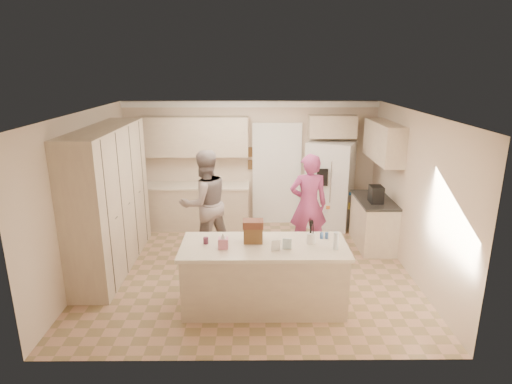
{
  "coord_description": "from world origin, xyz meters",
  "views": [
    {
      "loc": [
        0.05,
        -6.49,
        3.27
      ],
      "look_at": [
        0.1,
        0.35,
        1.25
      ],
      "focal_mm": 30.0,
      "sensor_mm": 36.0,
      "label": 1
    }
  ],
  "objects_px": {
    "coffee_maker": "(376,194)",
    "teen_boy": "(205,203)",
    "island_base": "(264,277)",
    "tissue_box": "(223,243)",
    "refrigerator": "(330,185)",
    "utensil_crock": "(311,238)",
    "dollhouse_body": "(253,235)",
    "teen_girl": "(308,205)"
  },
  "relations": [
    {
      "from": "dollhouse_body",
      "to": "teen_girl",
      "type": "distance_m",
      "value": 1.94
    },
    {
      "from": "refrigerator",
      "to": "utensil_crock",
      "type": "height_order",
      "value": "refrigerator"
    },
    {
      "from": "coffee_maker",
      "to": "teen_boy",
      "type": "distance_m",
      "value": 3.06
    },
    {
      "from": "dollhouse_body",
      "to": "coffee_maker",
      "type": "bearing_deg",
      "value": 39.29
    },
    {
      "from": "utensil_crock",
      "to": "tissue_box",
      "type": "distance_m",
      "value": 1.21
    },
    {
      "from": "dollhouse_body",
      "to": "utensil_crock",
      "type": "bearing_deg",
      "value": -3.58
    },
    {
      "from": "dollhouse_body",
      "to": "island_base",
      "type": "bearing_deg",
      "value": -33.69
    },
    {
      "from": "refrigerator",
      "to": "tissue_box",
      "type": "height_order",
      "value": "refrigerator"
    },
    {
      "from": "tissue_box",
      "to": "teen_girl",
      "type": "distance_m",
      "value": 2.32
    },
    {
      "from": "utensil_crock",
      "to": "teen_boy",
      "type": "bearing_deg",
      "value": 133.83
    },
    {
      "from": "island_base",
      "to": "tissue_box",
      "type": "height_order",
      "value": "tissue_box"
    },
    {
      "from": "refrigerator",
      "to": "coffee_maker",
      "type": "xyz_separation_m",
      "value": [
        0.6,
        -1.27,
        0.17
      ]
    },
    {
      "from": "coffee_maker",
      "to": "utensil_crock",
      "type": "distance_m",
      "value": 2.32
    },
    {
      "from": "island_base",
      "to": "teen_boy",
      "type": "xyz_separation_m",
      "value": [
        -1.0,
        1.77,
        0.51
      ]
    },
    {
      "from": "teen_boy",
      "to": "refrigerator",
      "type": "bearing_deg",
      "value": 178.74
    },
    {
      "from": "coffee_maker",
      "to": "tissue_box",
      "type": "distance_m",
      "value": 3.28
    },
    {
      "from": "tissue_box",
      "to": "teen_boy",
      "type": "distance_m",
      "value": 1.92
    },
    {
      "from": "teen_boy",
      "to": "teen_girl",
      "type": "height_order",
      "value": "teen_boy"
    },
    {
      "from": "tissue_box",
      "to": "utensil_crock",
      "type": "bearing_deg",
      "value": 7.13
    },
    {
      "from": "tissue_box",
      "to": "teen_girl",
      "type": "relative_size",
      "value": 0.08
    },
    {
      "from": "refrigerator",
      "to": "island_base",
      "type": "bearing_deg",
      "value": -91.01
    },
    {
      "from": "refrigerator",
      "to": "island_base",
      "type": "relative_size",
      "value": 0.82
    },
    {
      "from": "coffee_maker",
      "to": "refrigerator",
      "type": "bearing_deg",
      "value": 115.4
    },
    {
      "from": "island_base",
      "to": "utensil_crock",
      "type": "relative_size",
      "value": 14.67
    },
    {
      "from": "island_base",
      "to": "teen_boy",
      "type": "distance_m",
      "value": 2.09
    },
    {
      "from": "dollhouse_body",
      "to": "teen_boy",
      "type": "distance_m",
      "value": 1.87
    },
    {
      "from": "teen_boy",
      "to": "teen_girl",
      "type": "xyz_separation_m",
      "value": [
        1.83,
        -0.0,
        -0.03
      ]
    },
    {
      "from": "coffee_maker",
      "to": "teen_girl",
      "type": "relative_size",
      "value": 0.16
    },
    {
      "from": "coffee_maker",
      "to": "dollhouse_body",
      "type": "distance_m",
      "value": 2.84
    },
    {
      "from": "teen_boy",
      "to": "dollhouse_body",
      "type": "bearing_deg",
      "value": 85.91
    },
    {
      "from": "utensil_crock",
      "to": "tissue_box",
      "type": "height_order",
      "value": "utensil_crock"
    },
    {
      "from": "island_base",
      "to": "utensil_crock",
      "type": "distance_m",
      "value": 0.86
    },
    {
      "from": "coffee_maker",
      "to": "utensil_crock",
      "type": "xyz_separation_m",
      "value": [
        -1.4,
        -1.85,
        -0.07
      ]
    },
    {
      "from": "island_base",
      "to": "utensil_crock",
      "type": "height_order",
      "value": "utensil_crock"
    },
    {
      "from": "dollhouse_body",
      "to": "teen_boy",
      "type": "height_order",
      "value": "teen_boy"
    },
    {
      "from": "island_base",
      "to": "tissue_box",
      "type": "distance_m",
      "value": 0.79
    },
    {
      "from": "coffee_maker",
      "to": "island_base",
      "type": "bearing_deg",
      "value": -137.17
    },
    {
      "from": "dollhouse_body",
      "to": "teen_girl",
      "type": "relative_size",
      "value": 0.14
    },
    {
      "from": "utensil_crock",
      "to": "dollhouse_body",
      "type": "xyz_separation_m",
      "value": [
        -0.8,
        0.05,
        0.04
      ]
    },
    {
      "from": "teen_boy",
      "to": "tissue_box",
      "type": "bearing_deg",
      "value": 72.46
    },
    {
      "from": "refrigerator",
      "to": "teen_girl",
      "type": "distance_m",
      "value": 1.53
    },
    {
      "from": "utensil_crock",
      "to": "dollhouse_body",
      "type": "bearing_deg",
      "value": 176.42
    }
  ]
}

